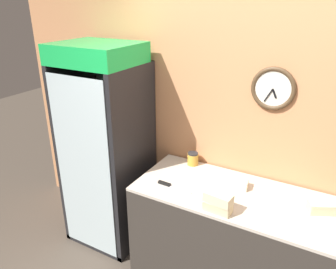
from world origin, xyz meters
The scene contains 9 objects.
wall_back centered at (0.00, 1.33, 1.35)m, with size 5.20×0.09×2.70m.
prep_counter centered at (0.00, 0.91, 0.46)m, with size 1.67×0.73×0.92m.
beverage_cooler centered at (-1.35, 0.99, 1.10)m, with size 0.73×0.68×2.03m.
sandwich_stack_bottom centered at (-0.06, 0.63, 0.96)m, with size 0.21×0.11×0.08m.
sandwich_stack_middle centered at (-0.06, 0.63, 1.04)m, with size 0.21×0.12×0.08m.
sandwich_flat_left centered at (-0.04, 1.01, 0.96)m, with size 0.19×0.13×0.07m.
sandwich_flat_right centered at (0.61, 0.99, 0.96)m, with size 0.22×0.18×0.08m.
chefs_knife centered at (-0.53, 0.75, 0.93)m, with size 0.32×0.05×0.02m.
condiment_jar centered at (-0.53, 1.20, 0.98)m, with size 0.10×0.10×0.12m.
Camera 1 is at (0.61, -1.31, 2.39)m, focal length 35.00 mm.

